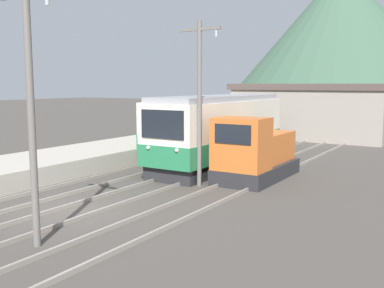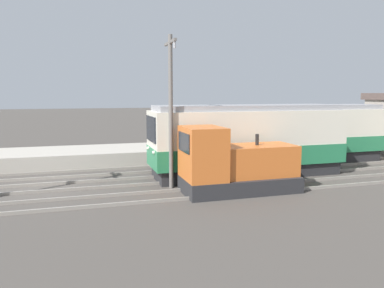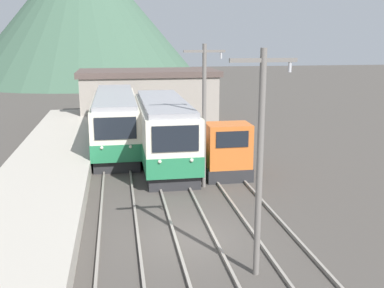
# 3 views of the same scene
# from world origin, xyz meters

# --- Properties ---
(ground_plane) EXTENTS (200.00, 200.00, 0.00)m
(ground_plane) POSITION_xyz_m (0.00, 0.00, 0.00)
(ground_plane) COLOR #47423D
(platform_left) EXTENTS (4.50, 54.00, 0.87)m
(platform_left) POSITION_xyz_m (-6.25, 0.00, 0.43)
(platform_left) COLOR #ADA599
(platform_left) RESTS_ON ground
(track_left) EXTENTS (1.54, 60.00, 0.14)m
(track_left) POSITION_xyz_m (-2.60, 0.00, 0.07)
(track_left) COLOR gray
(track_left) RESTS_ON ground
(track_center) EXTENTS (1.54, 60.00, 0.14)m
(track_center) POSITION_xyz_m (0.20, 0.00, 0.07)
(track_center) COLOR gray
(track_center) RESTS_ON ground
(track_right) EXTENTS (1.54, 60.00, 0.14)m
(track_right) POSITION_xyz_m (3.20, 0.00, 0.07)
(track_right) COLOR gray
(track_right) RESTS_ON ground
(commuter_train_left) EXTENTS (2.84, 12.63, 3.71)m
(commuter_train_left) POSITION_xyz_m (-2.60, 14.80, 1.72)
(commuter_train_left) COLOR #28282B
(commuter_train_left) RESTS_ON ground
(commuter_train_center) EXTENTS (2.84, 10.65, 3.83)m
(commuter_train_center) POSITION_xyz_m (0.20, 10.39, 1.77)
(commuter_train_center) COLOR #28282B
(commuter_train_center) RESTS_ON ground
(shunting_locomotive) EXTENTS (2.40, 5.27, 3.00)m
(shunting_locomotive) POSITION_xyz_m (3.20, 8.33, 1.21)
(shunting_locomotive) COLOR #28282B
(shunting_locomotive) RESTS_ON ground
(catenary_mast_near) EXTENTS (2.00, 0.20, 7.08)m
(catenary_mast_near) POSITION_xyz_m (1.71, -2.92, 3.86)
(catenary_mast_near) COLOR slate
(catenary_mast_near) RESTS_ON ground
(catenary_mast_mid) EXTENTS (2.00, 0.20, 7.08)m
(catenary_mast_mid) POSITION_xyz_m (1.71, 5.78, 3.86)
(catenary_mast_mid) COLOR slate
(catenary_mast_mid) RESTS_ON ground
(station_building) EXTENTS (12.60, 6.30, 4.48)m
(station_building) POSITION_xyz_m (0.45, 26.00, 2.26)
(station_building) COLOR gray
(station_building) RESTS_ON ground
(mountain_backdrop) EXTENTS (40.56, 40.56, 23.78)m
(mountain_backdrop) POSITION_xyz_m (-7.54, 66.86, 11.89)
(mountain_backdrop) COLOR #3D5B47
(mountain_backdrop) RESTS_ON ground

